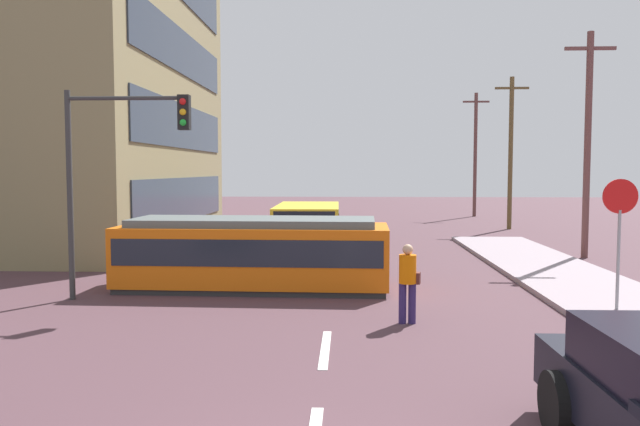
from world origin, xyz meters
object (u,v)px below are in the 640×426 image
Objects in this scene: city_bus at (308,224)px; traffic_light_mast at (117,153)px; pedestrian_crossing at (408,279)px; streetcar_tram at (254,252)px; utility_pole_distant at (475,152)px; utility_pole_far at (511,150)px; utility_pole_mid at (588,141)px; stop_sign at (620,217)px.

traffic_light_mast reaches higher than city_bus.
city_bus reaches higher than pedestrian_crossing.
utility_pole_distant reaches higher than streetcar_tram.
streetcar_tram is 29.42m from utility_pole_distant.
traffic_light_mast is 0.63× the size of utility_pole_far.
utility_pole_mid is at bearing -12.05° from city_bus.
utility_pole_far is at bearing 40.78° from city_bus.
utility_pole_far reaches higher than utility_pole_mid.
traffic_light_mast is at bearing -116.70° from utility_pole_distant.
stop_sign is at bearing 10.95° from pedestrian_crossing.
city_bus is 12.69m from pedestrian_crossing.
utility_pole_far is at bearing 53.21° from traffic_light_mast.
streetcar_tram is 1.41× the size of traffic_light_mast.
utility_pole_mid is (7.41, 10.16, 3.32)m from pedestrian_crossing.
utility_pole_far is at bearing 70.58° from pedestrian_crossing.
city_bus is at bearing 68.76° from traffic_light_mast.
streetcar_tram is 21.17m from utility_pole_far.
streetcar_tram is 0.89× the size of utility_pole_mid.
utility_pole_mid is at bearing 29.51° from traffic_light_mast.
utility_pole_far reaches higher than pedestrian_crossing.
pedestrian_crossing is 22.88m from utility_pole_far.
utility_pole_far is (10.41, 8.98, 3.25)m from city_bus.
utility_pole_distant reaches higher than utility_pole_far.
streetcar_tram is 13.32m from utility_pole_mid.
city_bus is at bearing -139.22° from utility_pole_far.
pedestrian_crossing is at bearing -103.75° from utility_pole_distant.
utility_pole_distant is (14.40, 28.63, 0.81)m from traffic_light_mast.
traffic_light_mast is at bearing -111.24° from city_bus.
stop_sign is 0.34× the size of utility_pole_distant.
utility_pole_far is at bearing 89.41° from utility_pole_mid.
pedestrian_crossing is 13.01m from utility_pole_mid.
city_bus is 0.66× the size of utility_pole_distant.
traffic_light_mast is at bearing 163.30° from pedestrian_crossing.
utility_pole_mid is at bearing 73.56° from stop_sign.
utility_pole_far is (14.41, 19.28, 0.66)m from traffic_light_mast.
stop_sign is at bearing -95.43° from utility_pole_distant.
utility_pole_distant is at bearing 90.09° from utility_pole_far.
pedestrian_crossing is 7.67m from traffic_light_mast.
stop_sign is (7.57, -11.45, 1.16)m from city_bus.
traffic_light_mast is (-4.00, -10.29, 2.59)m from city_bus.
city_bus is 21.35m from utility_pole_distant.
utility_pole_mid is 1.00× the size of utility_pole_far.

